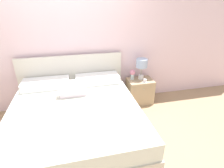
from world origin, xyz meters
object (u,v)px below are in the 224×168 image
table_lamp (142,64)px  teacup (145,81)px  flower_vase (133,74)px  nightstand (140,91)px  bed (76,118)px

table_lamp → teacup: size_ratio=4.41×
flower_vase → teacup: flower_vase is taller
nightstand → flower_vase: (-0.15, 0.07, 0.38)m
table_lamp → flower_vase: table_lamp is taller
bed → flower_vase: (1.18, 0.78, 0.33)m
bed → teacup: 1.52m
bed → teacup: bed is taller
nightstand → teacup: bearing=-70.6°
teacup → table_lamp: bearing=96.3°
table_lamp → teacup: bearing=-83.7°
nightstand → flower_vase: bearing=156.8°
nightstand → flower_vase: 0.41m
flower_vase → table_lamp: bearing=-4.2°
table_lamp → teacup: (0.02, -0.18, -0.28)m
bed → flower_vase: bed is taller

